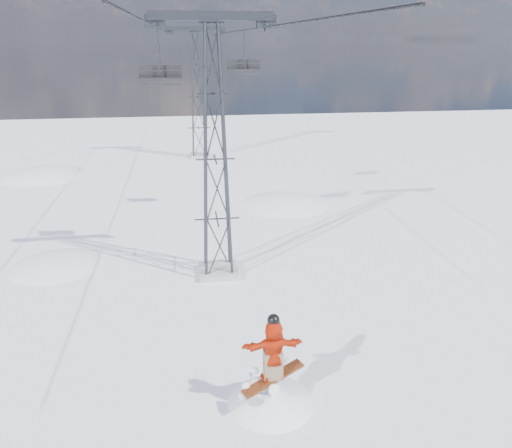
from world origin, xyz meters
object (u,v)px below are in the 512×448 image
object	(u,v)px
lift_tower_far	(197,97)
snowboarder_jump	(270,444)
lift_tower_near	(215,160)
lift_chair_near	(160,74)

from	to	relation	value
lift_tower_far	snowboarder_jump	world-z (taller)	lift_tower_far
lift_tower_near	lift_tower_far	distance (m)	25.00
snowboarder_jump	lift_tower_near	bearing A→B (deg)	95.96
snowboarder_jump	lift_chair_near	distance (m)	15.69
lift_tower_near	lift_chair_near	distance (m)	4.60
lift_tower_far	lift_chair_near	distance (m)	23.34
snowboarder_jump	lift_chair_near	size ratio (longest dim) A/B	3.04
lift_tower_far	lift_chair_near	size ratio (longest dim) A/B	4.84
lift_tower_near	snowboarder_jump	world-z (taller)	lift_tower_near
lift_tower_far	lift_chair_near	world-z (taller)	lift_tower_far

